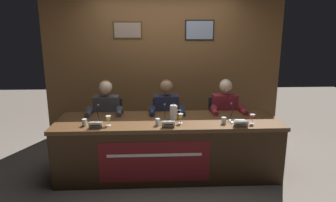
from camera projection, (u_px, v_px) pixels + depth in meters
ground_plane at (168, 172)px, 4.12m from camera, size 12.00×12.00×0.00m
wall_back_panelled at (164, 65)px, 5.27m from camera, size 4.13×0.14×2.60m
conference_table at (168, 139)px, 3.89m from camera, size 2.93×0.87×0.76m
chair_left at (109, 129)px, 4.58m from camera, size 0.44×0.45×0.88m
panelist_left at (106, 116)px, 4.33m from camera, size 0.51×0.48×1.21m
nameplate_left at (96, 125)px, 3.59m from camera, size 0.16×0.06×0.08m
juice_glass_left at (108, 119)px, 3.67m from camera, size 0.06×0.06×0.12m
water_cup_left at (85, 123)px, 3.68m from camera, size 0.06×0.06×0.08m
microphone_left at (97, 117)px, 3.81m from camera, size 0.06×0.17×0.22m
chair_center at (166, 128)px, 4.63m from camera, size 0.44×0.45×0.88m
panelist_center at (167, 115)px, 4.37m from camera, size 0.51×0.48×1.21m
nameplate_center at (168, 124)px, 3.62m from camera, size 0.16×0.06×0.08m
juice_glass_center at (181, 117)px, 3.76m from camera, size 0.06×0.06×0.12m
water_cup_center at (158, 122)px, 3.70m from camera, size 0.06×0.06×0.08m
microphone_center at (165, 116)px, 3.83m from camera, size 0.06×0.17×0.22m
chair_right at (222, 127)px, 4.67m from camera, size 0.44×0.45×0.88m
panelist_right at (226, 114)px, 4.41m from camera, size 0.51×0.48×1.21m
nameplate_right at (241, 124)px, 3.64m from camera, size 0.18×0.06×0.08m
juice_glass_right at (252, 117)px, 3.74m from camera, size 0.06×0.06×0.12m
water_cup_right at (224, 121)px, 3.75m from camera, size 0.06×0.06×0.08m
microphone_right at (233, 115)px, 3.88m from camera, size 0.06×0.17×0.22m
water_pitcher_central at (174, 112)px, 3.93m from camera, size 0.15×0.10×0.21m
document_stack_right at (238, 121)px, 3.84m from camera, size 0.21×0.15×0.01m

